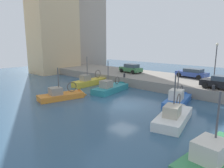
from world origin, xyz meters
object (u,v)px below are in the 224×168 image
Objects in this scene: fishing_boat_orange at (64,97)px; fishing_boat_green at (220,157)px; fishing_boat_white at (175,119)px; fishing_boat_yellow at (92,84)px; parked_car_blue at (192,73)px; fishing_boat_blue at (178,101)px; parked_car_black at (223,83)px; parked_car_green at (131,68)px; mooring_bollard_north at (124,75)px; quay_streetlamp at (216,56)px; mooring_bollard_mid at (214,88)px; fishing_boat_teal at (112,90)px.

fishing_boat_green is at bearing -94.99° from fishing_boat_orange.
fishing_boat_green is at bearing -129.42° from fishing_boat_white.
fishing_boat_yellow is 14.37m from parked_car_blue.
parked_car_black is (4.03, -2.94, 1.78)m from fishing_boat_blue.
parked_car_blue is at bearing -77.72° from parked_car_green.
fishing_boat_blue is (7.00, -9.95, 0.03)m from fishing_boat_orange.
quay_streetlamp is (5.65, -10.26, 2.98)m from mooring_bollard_north.
fishing_boat_blue is 0.89× the size of fishing_boat_yellow.
mooring_bollard_mid is (2.73, -15.94, 1.37)m from fishing_boat_yellow.
quay_streetlamp is (5.65, 1.74, 2.98)m from mooring_bollard_mid.
fishing_boat_white is at bearing -79.80° from fishing_boat_orange.
fishing_boat_white is 11.19× the size of mooring_bollard_mid.
fishing_boat_green is (-8.43, -6.36, -0.00)m from fishing_boat_blue.
fishing_boat_green is at bearing -160.73° from mooring_bollard_mid.
fishing_boat_white is 1.27× the size of quay_streetlamp.
fishing_boat_yellow is at bearing 89.40° from fishing_boat_blue.
mooring_bollard_north is (-4.16, -2.06, -0.46)m from parked_car_green.
parked_car_green is at bearing 73.50° from mooring_bollard_mid.
fishing_boat_orange is 9.98m from mooring_bollard_north.
fishing_boat_yellow is 21.66m from fishing_boat_green.
fishing_boat_teal is at bearing 108.91° from mooring_bollard_mid.
fishing_boat_teal reaches higher than fishing_boat_blue.
quay_streetlamp is (4.49, 2.28, 2.53)m from parked_car_black.
fishing_boat_yellow is at bearing 72.18° from fishing_boat_white.
fishing_boat_teal is at bearing 62.94° from fishing_boat_green.
fishing_boat_orange is 10.52× the size of mooring_bollard_mid.
parked_car_black is 7.85× the size of mooring_bollard_mid.
fishing_boat_orange is 19.30m from quay_streetlamp.
parked_car_green is at bearing -15.28° from fishing_boat_yellow.
mooring_bollard_mid is (9.88, -12.36, 1.36)m from fishing_boat_orange.
fishing_boat_green is at bearing -164.67° from parked_car_black.
parked_car_black is at bearing -24.72° from mooring_bollard_mid.
fishing_boat_blue is at bearing -84.25° from fishing_boat_teal.
fishing_boat_yellow is at bearing 164.72° from parked_car_green.
fishing_boat_green reaches higher than fishing_boat_blue.
fishing_boat_white reaches higher than fishing_boat_blue.
mooring_bollard_mid is 1.00× the size of mooring_bollard_north.
parked_car_blue reaches higher than mooring_bollard_mid.
parked_car_black is 1.36m from mooring_bollard_mid.
fishing_boat_orange reaches higher than parked_car_green.
parked_car_black is (11.04, -12.90, 1.81)m from fishing_boat_orange.
parked_car_black is at bearing -6.01° from fishing_boat_white.
fishing_boat_orange is 7.99m from fishing_boat_yellow.
parked_car_green is 9.47m from parked_car_blue.
fishing_boat_yellow reaches higher than fishing_boat_green.
mooring_bollard_north is at bearing 73.32° from fishing_boat_blue.
fishing_boat_yellow is 12.29× the size of mooring_bollard_mid.
fishing_boat_orange reaches higher than mooring_bollard_north.
fishing_boat_orange is at bearing 166.41° from fishing_boat_teal.
fishing_boat_white reaches higher than mooring_bollard_mid.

